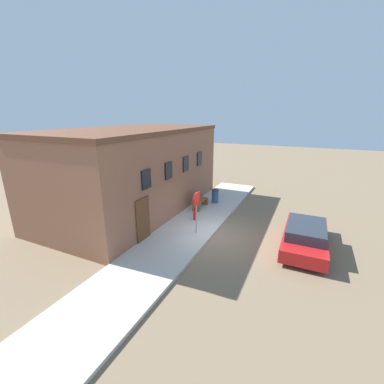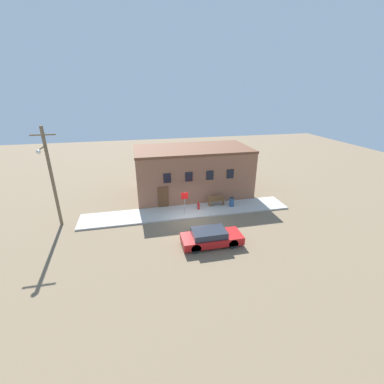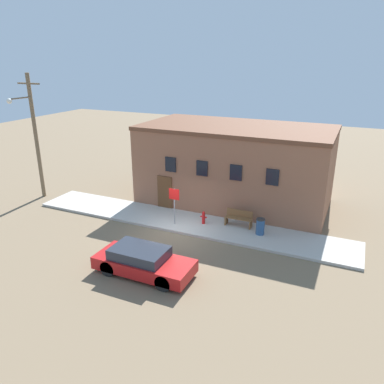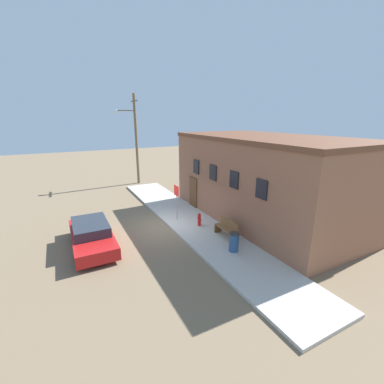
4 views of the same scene
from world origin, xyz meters
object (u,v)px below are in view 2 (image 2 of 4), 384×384
object	(u,v)px
stop_sign	(185,199)
bench	(216,201)
fire_hydrant	(199,206)
parked_car	(211,237)
trash_bin	(232,202)
utility_pole	(51,175)

from	to	relation	value
stop_sign	bench	size ratio (longest dim) A/B	1.41
fire_hydrant	parked_car	bearing A→B (deg)	-94.92
parked_car	trash_bin	bearing A→B (deg)	56.62
trash_bin	utility_pole	distance (m)	15.78
utility_pole	stop_sign	bearing A→B (deg)	-3.09
utility_pole	parked_car	size ratio (longest dim) A/B	1.84
stop_sign	parked_car	bearing A→B (deg)	-78.97
fire_hydrant	parked_car	distance (m)	5.77
stop_sign	utility_pole	bearing A→B (deg)	176.91
utility_pole	parked_car	distance (m)	13.35
parked_car	bench	bearing A→B (deg)	69.02
parked_car	stop_sign	bearing A→B (deg)	101.03
bench	stop_sign	bearing A→B (deg)	-159.08
trash_bin	utility_pole	size ratio (longest dim) A/B	0.11
stop_sign	utility_pole	world-z (taller)	utility_pole
stop_sign	utility_pole	distance (m)	10.93
bench	trash_bin	xyz separation A→B (m)	(1.37, -0.55, 0.00)
fire_hydrant	trash_bin	size ratio (longest dim) A/B	0.84
bench	parked_car	size ratio (longest dim) A/B	0.34
bench	parked_car	bearing A→B (deg)	-110.98
stop_sign	bench	distance (m)	3.77
stop_sign	trash_bin	xyz separation A→B (m)	(4.76, 0.74, -1.03)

